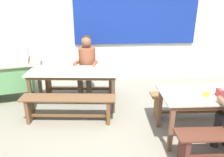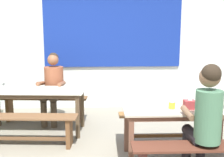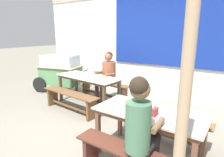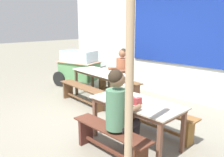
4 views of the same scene
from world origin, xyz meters
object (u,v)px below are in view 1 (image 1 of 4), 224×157
dining_table_near (212,98)px  bench_far_front (69,106)px  soup_bowl (61,69)px  condiment_jar (206,93)px  bench_far_back (79,80)px  tissue_box (222,93)px  person_center_facing (87,62)px  bench_near_back (193,102)px  food_cart (2,70)px  dining_table_far (73,75)px

dining_table_near → bench_far_front: 2.28m
soup_bowl → condiment_jar: bearing=-30.7°
bench_far_back → tissue_box: bearing=-40.6°
condiment_jar → person_center_facing: bearing=135.2°
bench_far_back → bench_near_back: (2.09, -1.16, -0.01)m
bench_far_back → person_center_facing: person_center_facing is taller
food_cart → person_center_facing: person_center_facing is taller
condiment_jar → soup_bowl: condiment_jar is taller
dining_table_near → soup_bowl: 2.68m
dining_table_far → food_cart: size_ratio=1.03×
dining_table_near → condiment_jar: condiment_jar is taller
condiment_jar → tissue_box: bearing=-6.0°
bench_near_back → bench_far_back: bearing=151.0°
person_center_facing → soup_bowl: size_ratio=9.35×
person_center_facing → tissue_box: person_center_facing is taller
dining_table_far → person_center_facing: (0.23, 0.50, 0.09)m
dining_table_far → bench_far_back: 0.68m
person_center_facing → soup_bowl: (-0.47, -0.42, 0.01)m
dining_table_near → bench_far_back: size_ratio=0.93×
food_cart → person_center_facing: (1.72, 0.09, 0.09)m
food_cart → soup_bowl: bearing=-15.0°
dining_table_far → dining_table_near: size_ratio=1.14×
bench_near_back → soup_bowl: size_ratio=10.97×
person_center_facing → bench_far_front: bearing=-104.3°
person_center_facing → soup_bowl: person_center_facing is taller
bench_near_back → food_cart: 3.77m
bench_far_front → tissue_box: tissue_box is taller
bench_far_front → tissue_box: (2.25, -0.68, 0.49)m
bench_far_back → tissue_box: tissue_box is taller
bench_far_front → bench_near_back: (2.18, 0.01, 0.01)m
bench_far_back → bench_far_front: size_ratio=1.00×
bench_far_back → dining_table_near: bearing=-40.0°
dining_table_near → food_cart: 3.94m
bench_far_back → bench_near_back: bearing=-29.0°
person_center_facing → tissue_box: bearing=-41.9°
bench_far_back → food_cart: bearing=-173.7°
dining_table_far → bench_far_back: (0.05, 0.58, -0.34)m
bench_far_front → food_cart: size_ratio=0.97×
dining_table_far → dining_table_near: bearing=-28.6°
bench_far_front → tissue_box: bearing=-16.9°
bench_far_back → soup_bowl: (-0.29, -0.50, 0.44)m
dining_table_near → soup_bowl: (-2.37, 1.24, 0.10)m
dining_table_near → tissue_box: 0.18m
dining_table_far → tissue_box: bearing=-29.9°
food_cart → person_center_facing: bearing=3.0°
person_center_facing → dining_table_near: bearing=-41.3°
condiment_jar → soup_bowl: bearing=149.3°
bench_far_back → person_center_facing: size_ratio=1.25×
bench_far_front → soup_bowl: bearing=106.4°
dining_table_far → bench_far_front: bearing=-94.5°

